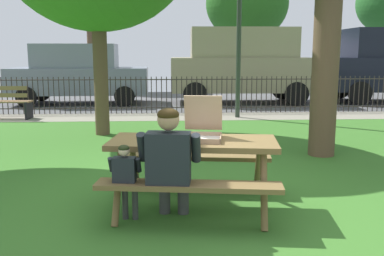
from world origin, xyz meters
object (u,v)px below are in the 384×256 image
Objects in this scene: pizza_box_open at (202,129)px; far_tree_center at (247,4)px; picnic_table_foreground at (193,155)px; pizza_slice_on_table at (165,137)px; child_at_table at (126,176)px; parked_car_center at (79,73)px; adult_at_table at (170,161)px; parked_car_right at (242,63)px; lamp_post_walkway at (239,7)px.

far_tree_center reaches higher than pizza_box_open.
picnic_table_foreground is 6.94× the size of pizza_slice_on_table.
parked_car_center reaches higher than child_at_table.
far_tree_center reaches higher than adult_at_table.
parked_car_right is at bearing 75.69° from pizza_slice_on_table.
far_tree_center is (4.04, 16.33, 3.33)m from child_at_table.
adult_at_table is (-0.36, -0.53, -0.23)m from pizza_box_open.
lamp_post_walkway reaches higher than child_at_table.
lamp_post_walkway is 3.68m from parked_car_right.
pizza_box_open reaches higher than adult_at_table.
lamp_post_walkway reaches higher than parked_car_center.
adult_at_table is 0.25× the size of lamp_post_walkway.
pizza_box_open is at bearing 55.98° from adult_at_table.
adult_at_table is (-0.26, -0.47, 0.06)m from picnic_table_foreground.
parked_car_center is 9.25m from far_tree_center.
child_at_table is (-0.38, -0.57, -0.27)m from pizza_slice_on_table.
pizza_slice_on_table is 10.19m from parked_car_right.
parked_car_center is (-2.86, 9.86, 0.23)m from pizza_slice_on_table.
pizza_slice_on_table is at bearing -104.31° from parked_car_right.
pizza_box_open is at bearing 32.59° from child_at_table.
parked_car_center is at bearing 108.28° from pizza_box_open.
parked_car_center is 5.39m from parked_car_right.
picnic_table_foreground is 0.82m from child_at_table.
parked_car_right is (2.52, 9.86, 0.53)m from pizza_slice_on_table.
pizza_box_open is at bearing -8.55° from pizza_slice_on_table.
pizza_box_open is 10.45m from parked_car_center.
far_tree_center is (3.25, 15.83, 2.95)m from pizza_box_open.
lamp_post_walkway is at bearing -101.15° from far_tree_center.
picnic_table_foreground is 0.42× the size of parked_car_right.
pizza_box_open is 1.97× the size of pizza_slice_on_table.
parked_car_center is (-2.92, 10.45, 0.35)m from adult_at_table.
pizza_box_open is (0.10, 0.06, 0.29)m from picnic_table_foreground.
far_tree_center reaches higher than child_at_table.
parked_car_right is (2.46, 10.46, 0.65)m from adult_at_table.
child_at_table is 0.15× the size of far_tree_center.
parked_car_center reaches higher than pizza_slice_on_table.
picnic_table_foreground is at bearing -101.93° from far_tree_center.
child_at_table is 0.18× the size of parked_car_right.
far_tree_center is (6.53, 5.90, 2.83)m from parked_car_center.
lamp_post_walkway is 9.44m from far_tree_center.
picnic_table_foreground is at bearing -102.99° from lamp_post_walkway.
adult_at_table is at bearing -74.40° from parked_car_center.
picnic_table_foreground is 0.31m from pizza_box_open.
parked_car_right is (2.10, 9.92, 0.42)m from pizza_box_open.
lamp_post_walkway is 0.98× the size of parked_car_right.
adult_at_table is at bearing -104.10° from lamp_post_walkway.
parked_car_right is at bearing 78.64° from lamp_post_walkway.
pizza_box_open is at bearing -71.72° from parked_car_center.
pizza_box_open is 0.10× the size of far_tree_center.
parked_car_right reaches higher than parked_car_center.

